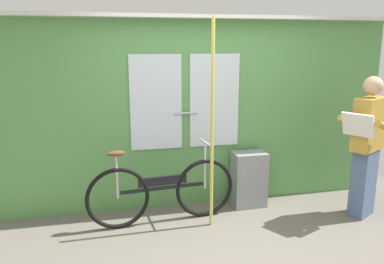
{
  "coord_description": "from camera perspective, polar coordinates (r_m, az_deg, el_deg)",
  "views": [
    {
      "loc": [
        -1.14,
        -3.33,
        1.97
      ],
      "look_at": [
        -0.24,
        0.62,
        1.04
      ],
      "focal_mm": 36.68,
      "sensor_mm": 36.0,
      "label": 1
    }
  ],
  "objects": [
    {
      "name": "ground_plane",
      "position": [
        4.04,
        5.48,
        -16.68
      ],
      "size": [
        5.74,
        3.95,
        0.04
      ],
      "primitive_type": "cube",
      "color": "#666056"
    },
    {
      "name": "passenger_reading_newspaper",
      "position": [
        4.82,
        24.06,
        -1.67
      ],
      "size": [
        0.62,
        0.56,
        1.62
      ],
      "rotation": [
        0.0,
        0.0,
        3.66
      ],
      "color": "slate",
      "rests_on": "ground_plane"
    },
    {
      "name": "trash_bin_by_wall",
      "position": [
        4.89,
        8.25,
        -6.78
      ],
      "size": [
        0.4,
        0.28,
        0.67
      ],
      "primitive_type": "cube",
      "color": "gray",
      "rests_on": "ground_plane"
    },
    {
      "name": "train_door_wall",
      "position": [
        4.7,
        1.27,
        3.29
      ],
      "size": [
        4.74,
        0.28,
        2.27
      ],
      "color": "#56934C",
      "rests_on": "ground_plane"
    },
    {
      "name": "bicycle_near_door",
      "position": [
        4.39,
        -4.38,
        -8.58
      ],
      "size": [
        1.67,
        0.44,
        0.9
      ],
      "rotation": [
        0.0,
        0.0,
        0.09
      ],
      "color": "black",
      "rests_on": "ground_plane"
    },
    {
      "name": "handrail_pole",
      "position": [
        4.1,
        2.95,
        0.84
      ],
      "size": [
        0.04,
        0.04,
        2.23
      ],
      "primitive_type": "cylinder",
      "color": "#C6C14C",
      "rests_on": "ground_plane"
    }
  ]
}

